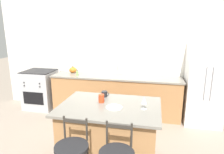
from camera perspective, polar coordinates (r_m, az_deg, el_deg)
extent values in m
plane|color=gray|center=(4.53, 0.11, -12.06)|extent=(18.00, 18.00, 0.00)
cube|color=silver|center=(4.76, 1.79, 6.25)|extent=(6.00, 0.07, 2.70)
cube|color=#A87547|center=(4.69, 1.03, -5.36)|extent=(2.92, 0.60, 0.88)
cube|color=gray|center=(4.56, 1.05, 0.04)|extent=(2.96, 0.64, 0.03)
cube|color=black|center=(4.55, 1.05, 0.18)|extent=(0.56, 0.33, 0.01)
cylinder|color=#ADAFB5|center=(4.72, 1.55, 2.14)|extent=(0.02, 0.02, 0.22)
cylinder|color=#ADAFB5|center=(4.65, 1.42, 3.19)|extent=(0.02, 0.12, 0.02)
cube|color=#A87547|center=(3.09, -0.65, -16.23)|extent=(1.32, 0.90, 0.87)
cube|color=gray|center=(2.89, -0.68, -8.45)|extent=(1.44, 1.02, 0.03)
cube|color=white|center=(4.54, 24.77, -1.67)|extent=(0.72, 0.68, 1.73)
cylinder|color=#939399|center=(4.17, 25.12, -1.78)|extent=(0.02, 0.02, 0.66)
cylinder|color=#939399|center=(4.20, 26.65, -1.85)|extent=(0.02, 0.02, 0.66)
cube|color=#ADAFB5|center=(5.34, -19.75, -3.41)|extent=(0.72, 0.65, 0.94)
cube|color=black|center=(5.11, -21.57, -5.68)|extent=(0.52, 0.01, 0.30)
cube|color=black|center=(5.22, -20.18, 1.60)|extent=(0.72, 0.65, 0.02)
cylinder|color=black|center=(5.11, -23.87, -1.48)|extent=(0.03, 0.02, 0.03)
cylinder|color=black|center=(4.89, -20.03, -1.79)|extent=(0.03, 0.02, 0.03)
cylinder|color=black|center=(5.13, -23.79, -2.28)|extent=(0.03, 0.02, 0.03)
cylinder|color=black|center=(4.91, -19.95, -2.63)|extent=(0.03, 0.02, 0.03)
cylinder|color=#232326|center=(2.39, -11.54, -19.14)|extent=(0.38, 0.38, 0.04)
cylinder|color=#332D28|center=(2.47, -13.43, -13.74)|extent=(0.02, 0.02, 0.28)
cylinder|color=#332D28|center=(2.37, -7.22, -14.67)|extent=(0.02, 0.02, 0.28)
cube|color=#332D28|center=(2.38, -10.49, -12.30)|extent=(0.27, 0.02, 0.04)
cylinder|color=#232326|center=(2.25, 1.32, -21.23)|extent=(0.38, 0.38, 0.04)
cylinder|color=#332D28|center=(2.30, -1.48, -15.54)|extent=(0.02, 0.02, 0.28)
cylinder|color=#332D28|center=(2.26, 5.60, -16.21)|extent=(0.02, 0.02, 0.28)
cube|color=#332D28|center=(2.23, 2.05, -13.90)|extent=(0.27, 0.02, 0.04)
cylinder|color=white|center=(2.80, 0.61, -8.69)|extent=(0.23, 0.23, 0.01)
torus|color=white|center=(2.80, 0.61, -8.58)|extent=(0.22, 0.22, 0.01)
cylinder|color=white|center=(2.80, 9.05, -9.01)|extent=(0.08, 0.08, 0.00)
cylinder|color=white|center=(2.78, 9.09, -8.23)|extent=(0.01, 0.01, 0.08)
cone|color=white|center=(2.75, 9.16, -6.59)|extent=(0.08, 0.08, 0.09)
cylinder|color=#232326|center=(3.22, -2.18, -4.86)|extent=(0.09, 0.09, 0.09)
torus|color=#232326|center=(3.21, -1.37, -4.88)|extent=(0.06, 0.01, 0.06)
cylinder|color=red|center=(2.98, -3.06, -6.12)|extent=(0.09, 0.09, 0.12)
ellipsoid|color=orange|center=(4.98, -11.10, 2.00)|extent=(0.18, 0.18, 0.14)
cylinder|color=brown|center=(4.96, -11.14, 2.91)|extent=(0.02, 0.02, 0.02)
cylinder|color=#89B260|center=(4.65, -9.90, 1.08)|extent=(0.05, 0.05, 0.12)
cylinder|color=black|center=(4.63, -9.94, 1.97)|extent=(0.02, 0.02, 0.03)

